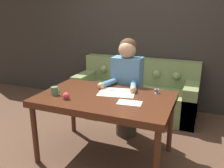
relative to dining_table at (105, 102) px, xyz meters
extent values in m
plane|color=#4C3323|center=(0.03, 0.04, -0.67)|extent=(16.00, 16.00, 0.00)
cube|color=#2D2823|center=(0.03, 1.79, 0.63)|extent=(8.00, 0.06, 2.60)
cube|color=#472314|center=(0.00, 0.00, 0.04)|extent=(1.44, 0.90, 0.07)
cylinder|color=#472314|center=(-0.66, -0.39, -0.34)|extent=(0.06, 0.06, 0.67)
cylinder|color=#472314|center=(0.66, -0.39, -0.34)|extent=(0.06, 0.06, 0.67)
cylinder|color=#472314|center=(-0.66, 0.39, -0.34)|extent=(0.06, 0.06, 0.67)
cylinder|color=#472314|center=(0.66, 0.39, -0.34)|extent=(0.06, 0.06, 0.67)
cube|color=olive|center=(-0.06, 1.35, -0.45)|extent=(1.96, 0.78, 0.44)
cube|color=olive|center=(-0.06, 1.63, -0.02)|extent=(1.96, 0.22, 0.42)
cube|color=olive|center=(-0.94, 1.35, -0.37)|extent=(0.20, 0.78, 0.60)
cube|color=olive|center=(0.82, 1.35, -0.37)|extent=(0.20, 0.78, 0.60)
sphere|color=olive|center=(-0.69, 1.50, -0.02)|extent=(0.13, 0.13, 0.13)
sphere|color=olive|center=(-0.37, 1.50, -0.02)|extent=(0.13, 0.13, 0.13)
sphere|color=olive|center=(-0.06, 1.50, -0.02)|extent=(0.13, 0.13, 0.13)
sphere|color=olive|center=(0.25, 1.50, -0.02)|extent=(0.13, 0.13, 0.13)
sphere|color=olive|center=(0.56, 1.50, -0.02)|extent=(0.13, 0.13, 0.13)
cube|color=white|center=(0.27, 1.25, -0.23)|extent=(0.26, 0.27, 0.00)
cylinder|color=#33281E|center=(0.05, 0.60, -0.44)|extent=(0.28, 0.28, 0.46)
cube|color=teal|center=(0.05, 0.60, 0.09)|extent=(0.37, 0.22, 0.60)
sphere|color=tan|center=(0.05, 0.58, 0.49)|extent=(0.22, 0.22, 0.22)
sphere|color=#472D19|center=(0.05, 0.61, 0.52)|extent=(0.22, 0.22, 0.22)
cylinder|color=teal|center=(-0.11, 0.35, 0.11)|extent=(0.15, 0.29, 0.07)
sphere|color=tan|center=(-0.15, 0.21, 0.11)|extent=(0.08, 0.08, 0.08)
cylinder|color=teal|center=(0.21, 0.35, 0.11)|extent=(0.14, 0.29, 0.07)
sphere|color=tan|center=(0.25, 0.21, 0.11)|extent=(0.08, 0.08, 0.08)
cube|color=beige|center=(0.08, 0.15, 0.07)|extent=(0.45, 0.38, 0.00)
cube|color=beige|center=(0.31, -0.09, 0.07)|extent=(0.25, 0.17, 0.00)
cube|color=silver|center=(0.11, 0.16, 0.07)|extent=(0.11, 0.04, 0.00)
cube|color=#2D569E|center=(0.01, 0.19, 0.07)|extent=(0.07, 0.03, 0.00)
torus|color=#2D569E|center=(-0.02, 0.20, 0.07)|extent=(0.04, 0.04, 0.01)
cube|color=silver|center=(0.10, 0.15, 0.07)|extent=(0.10, 0.07, 0.00)
cube|color=#2D569E|center=(0.02, 0.20, 0.07)|extent=(0.07, 0.05, 0.00)
torus|color=#2D569E|center=(-0.01, 0.22, 0.07)|extent=(0.04, 0.04, 0.01)
cylinder|color=silver|center=(0.05, 0.18, 0.07)|extent=(0.01, 0.01, 0.01)
cylinder|color=#47704C|center=(-0.53, -0.17, 0.12)|extent=(0.08, 0.08, 0.09)
torus|color=#47704C|center=(-0.48, -0.17, 0.12)|extent=(0.05, 0.01, 0.05)
cylinder|color=#3366B2|center=(0.49, 0.31, 0.09)|extent=(0.03, 0.03, 0.04)
cylinder|color=beige|center=(0.49, 0.31, 0.11)|extent=(0.04, 0.04, 0.00)
cylinder|color=beige|center=(0.49, 0.31, 0.07)|extent=(0.04, 0.04, 0.00)
cylinder|color=#4C3828|center=(-0.34, -0.24, 0.08)|extent=(0.06, 0.06, 0.01)
sphere|color=red|center=(-0.34, -0.24, 0.11)|extent=(0.07, 0.07, 0.07)
camera|label=1|loc=(0.97, -2.19, 0.94)|focal=38.00mm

